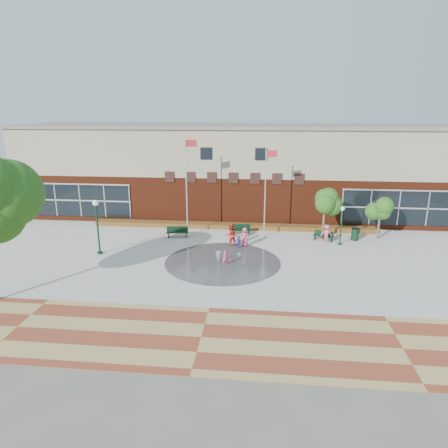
# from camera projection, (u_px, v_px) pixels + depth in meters

# --- Properties ---
(ground) EXTENTS (120.00, 120.00, 0.00)m
(ground) POSITION_uv_depth(u_px,v_px,m) (218.00, 279.00, 26.14)
(ground) COLOR #666056
(ground) RESTS_ON ground
(plaza_concrete) EXTENTS (46.00, 18.00, 0.01)m
(plaza_concrete) POSITION_uv_depth(u_px,v_px,m) (224.00, 257.00, 29.97)
(plaza_concrete) COLOR #A8A8A0
(plaza_concrete) RESTS_ON ground
(paver_band) EXTENTS (46.00, 6.00, 0.01)m
(paver_band) POSITION_uv_depth(u_px,v_px,m) (201.00, 337.00, 19.46)
(paver_band) COLOR brown
(paver_band) RESTS_ON ground
(splash_pad) EXTENTS (8.40, 8.40, 0.01)m
(splash_pad) POSITION_uv_depth(u_px,v_px,m) (223.00, 262.00, 29.01)
(splash_pad) COLOR #383A3D
(splash_pad) RESTS_ON ground
(library_building) EXTENTS (44.40, 10.40, 9.20)m
(library_building) POSITION_uv_depth(u_px,v_px,m) (237.00, 169.00, 41.55)
(library_building) COLOR #5A200E
(library_building) RESTS_ON ground
(flower_bed) EXTENTS (26.00, 1.20, 0.40)m
(flower_bed) POSITION_uv_depth(u_px,v_px,m) (232.00, 228.00, 37.23)
(flower_bed) COLOR #A52113
(flower_bed) RESTS_ON ground
(flagpole_left) EXTENTS (1.01, 0.29, 8.77)m
(flagpole_left) POSITION_uv_depth(u_px,v_px,m) (187.00, 181.00, 33.60)
(flagpole_left) COLOR silver
(flagpole_left) RESTS_ON ground
(flagpole_right) EXTENTS (0.98, 0.18, 7.93)m
(flagpole_right) POSITION_uv_depth(u_px,v_px,m) (266.00, 187.00, 33.30)
(flagpole_right) COLOR silver
(flagpole_right) RESTS_ON ground
(lamp_left) EXTENTS (0.45, 0.45, 4.25)m
(lamp_left) POSITION_uv_depth(u_px,v_px,m) (97.00, 221.00, 29.92)
(lamp_left) COLOR black
(lamp_left) RESTS_ON ground
(lamp_right) EXTENTS (0.34, 0.34, 3.23)m
(lamp_right) POSITION_uv_depth(u_px,v_px,m) (342.00, 221.00, 32.15)
(lamp_right) COLOR black
(lamp_right) RESTS_ON ground
(bench_left) EXTENTS (1.89, 0.77, 0.92)m
(bench_left) POSITION_uv_depth(u_px,v_px,m) (177.00, 234.00, 34.53)
(bench_left) COLOR black
(bench_left) RESTS_ON ground
(bench_mid) EXTENTS (1.96, 0.91, 0.95)m
(bench_mid) POSITION_uv_depth(u_px,v_px,m) (240.00, 232.00, 35.10)
(bench_mid) COLOR black
(bench_mid) RESTS_ON ground
(bench_right) EXTENTS (1.71, 1.10, 0.84)m
(bench_right) POSITION_uv_depth(u_px,v_px,m) (323.00, 238.00, 33.64)
(bench_right) COLOR black
(bench_right) RESTS_ON ground
(trash_can) EXTENTS (0.65, 0.65, 1.06)m
(trash_can) POSITION_uv_depth(u_px,v_px,m) (355.00, 234.00, 33.67)
(trash_can) COLOR black
(trash_can) RESTS_ON ground
(tree_mid) EXTENTS (2.77, 2.77, 4.66)m
(tree_mid) POSITION_uv_depth(u_px,v_px,m) (325.00, 201.00, 32.98)
(tree_mid) COLOR #483C2D
(tree_mid) RESTS_ON ground
(tree_small_right) EXTENTS (2.05, 2.05, 3.51)m
(tree_small_right) POSITION_uv_depth(u_px,v_px,m) (380.00, 210.00, 33.55)
(tree_small_right) COLOR #483C2D
(tree_small_right) RESTS_ON ground
(water_jet_a) EXTENTS (0.41, 0.41, 0.79)m
(water_jet_a) POSITION_uv_depth(u_px,v_px,m) (218.00, 262.00, 28.94)
(water_jet_a) COLOR white
(water_jet_a) RESTS_ON ground
(water_jet_b) EXTENTS (0.21, 0.21, 0.47)m
(water_jet_b) POSITION_uv_depth(u_px,v_px,m) (239.00, 260.00, 29.50)
(water_jet_b) COLOR white
(water_jet_b) RESTS_ON ground
(child_splash) EXTENTS (0.48, 0.43, 1.11)m
(child_splash) POSITION_uv_depth(u_px,v_px,m) (225.00, 258.00, 28.28)
(child_splash) COLOR #D74576
(child_splash) RESTS_ON ground
(adult_red) EXTENTS (1.13, 1.01, 1.92)m
(adult_red) POSITION_uv_depth(u_px,v_px,m) (231.00, 235.00, 32.17)
(adult_red) COLOR red
(adult_red) RESTS_ON ground
(adult_pink) EXTENTS (0.81, 0.56, 1.58)m
(adult_pink) POSITION_uv_depth(u_px,v_px,m) (245.00, 237.00, 32.12)
(adult_pink) COLOR #D44E6B
(adult_pink) RESTS_ON ground
(child_blue) EXTENTS (0.65, 0.61, 1.08)m
(child_blue) POSITION_uv_depth(u_px,v_px,m) (239.00, 242.00, 31.60)
(child_blue) COLOR #2C47B1
(child_blue) RESTS_ON ground
(person_bench) EXTENTS (0.99, 0.59, 1.50)m
(person_bench) POSITION_uv_depth(u_px,v_px,m) (326.00, 234.00, 33.15)
(person_bench) COLOR #DE5678
(person_bench) RESTS_ON ground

